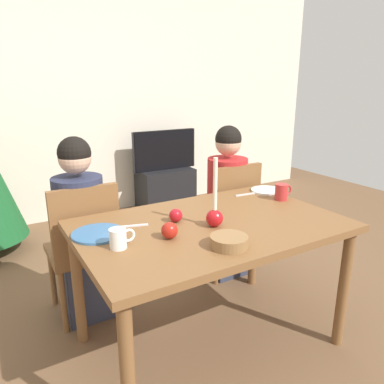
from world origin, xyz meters
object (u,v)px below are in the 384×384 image
candle_centerpiece (215,213)px  chair_left (84,244)px  tv_stand (166,189)px  dining_table (211,237)px  mug_left (119,238)px  chair_right (229,213)px  apple_by_left_plate (170,230)px  bowl_walnuts (229,241)px  apple_near_candle (176,215)px  person_left_child (82,233)px  tv (165,150)px  mug_right (282,192)px  plate_right (267,190)px  person_right_child (226,205)px  plate_left (98,234)px

candle_centerpiece → chair_left: bearing=128.6°
tv_stand → dining_table: bearing=-110.7°
candle_centerpiece → mug_left: candle_centerpiece is taller
chair_right → candle_centerpiece: bearing=-131.4°
dining_table → apple_by_left_plate: bearing=-166.4°
bowl_walnuts → apple_near_candle: 0.41m
dining_table → person_left_child: 0.84m
tv → chair_left: bearing=-129.7°
chair_left → person_left_child: person_left_child is taller
chair_right → mug_right: (0.04, -0.50, 0.29)m
mug_left → mug_right: 1.15m
mug_left → mug_right: bearing=7.8°
plate_right → candle_centerpiece: bearing=-152.4°
person_right_child → plate_left: bearing=-156.6°
mug_right → apple_by_left_plate: size_ratio=1.56×
tv → apple_by_left_plate: size_ratio=9.71×
person_right_child → mug_left: 1.31m
mug_left → bowl_walnuts: bearing=-29.3°
chair_left → plate_right: bearing=-14.5°
bowl_walnuts → mug_right: bearing=29.6°
tv_stand → bowl_walnuts: bearing=-110.4°
tv → candle_centerpiece: size_ratio=2.18×
person_left_child → plate_right: bearing=-15.9°
plate_right → mug_right: size_ratio=1.72×
plate_right → bowl_walnuts: bowl_walnuts is taller
person_right_child → apple_by_left_plate: bearing=-140.2°
chair_right → person_left_child: bearing=178.3°
person_right_child → plate_left: 1.25m
chair_right → person_left_child: 1.11m
dining_table → bowl_walnuts: (-0.09, -0.29, 0.11)m
dining_table → mug_left: bearing=-174.9°
person_right_child → candle_centerpiece: size_ratio=3.23×
mug_left → plate_right: bearing=16.3°
bowl_walnuts → apple_by_left_plate: (-0.19, 0.22, 0.01)m
tv_stand → apple_near_candle: 2.48m
plate_right → apple_by_left_plate: size_ratio=2.68×
chair_right → mug_right: chair_right is taller
chair_right → bowl_walnuts: chair_right is taller
chair_left → plate_left: chair_left is taller
mug_right → apple_by_left_plate: mug_right is taller
person_right_child → person_left_child: bearing=180.0°
candle_centerpiece → plate_left: size_ratio=1.41×
apple_by_left_plate → tv: bearing=64.1°
person_right_child → apple_near_candle: bearing=-143.7°
tv → candle_centerpiece: (-0.88, -2.35, 0.11)m
tv_stand → apple_by_left_plate: 2.69m
apple_by_left_plate → apple_near_candle: bearing=54.2°
person_left_child → apple_by_left_plate: (0.25, -0.71, 0.22)m
apple_near_candle → plate_right: bearing=13.2°
dining_table → chair_left: (-0.54, 0.61, -0.15)m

